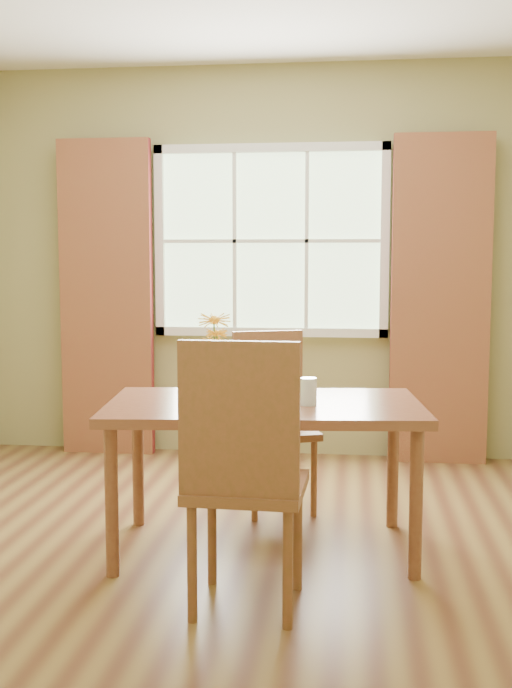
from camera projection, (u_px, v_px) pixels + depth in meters
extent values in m
cube|color=brown|center=(231.00, 550.00, 3.87)|extent=(4.20, 3.80, 0.02)
cube|color=#96905A|center=(271.00, 263.00, 5.61)|extent=(4.20, 0.02, 2.70)
cube|color=#96905A|center=(105.00, 278.00, 1.84)|extent=(4.20, 0.02, 2.70)
cube|color=#B2D3A0|center=(271.00, 241.00, 5.56)|extent=(1.50, 0.02, 1.20)
cube|color=white|center=(271.00, 148.00, 5.46)|extent=(1.62, 0.04, 0.06)
cube|color=white|center=(270.00, 332.00, 5.60)|extent=(1.62, 0.04, 0.06)
cube|color=white|center=(160.00, 241.00, 5.62)|extent=(0.06, 0.04, 1.32)
cube|color=white|center=(385.00, 241.00, 5.44)|extent=(0.06, 0.04, 1.32)
cube|color=white|center=(270.00, 241.00, 5.54)|extent=(1.50, 0.03, 0.02)
cube|color=maroon|center=(107.00, 299.00, 5.64)|extent=(0.65, 0.08, 2.20)
cube|color=maroon|center=(440.00, 301.00, 5.37)|extent=(0.65, 0.08, 2.20)
cube|color=brown|center=(264.00, 407.00, 3.78)|extent=(1.54, 0.96, 0.05)
cylinder|color=brown|center=(112.00, 502.00, 3.50)|extent=(0.06, 0.06, 0.67)
cylinder|color=brown|center=(416.00, 504.00, 3.47)|extent=(0.06, 0.06, 0.67)
cylinder|color=brown|center=(138.00, 462.00, 4.17)|extent=(0.06, 0.06, 0.67)
cylinder|color=brown|center=(393.00, 463.00, 4.14)|extent=(0.06, 0.06, 0.67)
cube|color=brown|center=(247.00, 487.00, 3.19)|extent=(0.47, 0.47, 0.04)
cube|color=brown|center=(238.00, 420.00, 2.96)|extent=(0.45, 0.05, 0.58)
cylinder|color=brown|center=(192.00, 563.00, 3.07)|extent=(0.04, 0.04, 0.46)
cylinder|color=brown|center=(288.00, 569.00, 3.01)|extent=(0.04, 0.04, 0.46)
cylinder|color=brown|center=(212.00, 531.00, 3.43)|extent=(0.04, 0.04, 0.46)
cylinder|color=brown|center=(298.00, 536.00, 3.37)|extent=(0.04, 0.04, 0.46)
cube|color=brown|center=(276.00, 432.00, 4.42)|extent=(0.52, 0.52, 0.04)
cube|color=brown|center=(268.00, 377.00, 4.57)|extent=(0.39, 0.18, 0.52)
cylinder|color=brown|center=(255.00, 482.00, 4.25)|extent=(0.03, 0.03, 0.42)
cylinder|color=brown|center=(314.00, 478.00, 4.33)|extent=(0.03, 0.03, 0.42)
cylinder|color=brown|center=(241.00, 467.00, 4.56)|extent=(0.03, 0.03, 0.42)
cylinder|color=brown|center=(296.00, 463.00, 4.64)|extent=(0.03, 0.03, 0.42)
cube|color=beige|center=(238.00, 406.00, 3.67)|extent=(0.52, 0.43, 0.01)
cube|color=#C5DD37|center=(254.00, 405.00, 3.65)|extent=(0.31, 0.31, 0.01)
ellipsoid|color=gold|center=(240.00, 397.00, 3.67)|extent=(0.18, 0.13, 0.05)
ellipsoid|color=#4C8C2D|center=(250.00, 395.00, 3.64)|extent=(0.10, 0.07, 0.01)
cylinder|color=red|center=(239.00, 389.00, 3.67)|extent=(0.09, 0.09, 0.01)
cylinder|color=red|center=(246.00, 387.00, 3.67)|extent=(0.09, 0.09, 0.01)
ellipsoid|color=gold|center=(241.00, 380.00, 3.66)|extent=(0.18, 0.13, 0.06)
cylinder|color=silver|center=(308.00, 391.00, 3.71)|extent=(0.08, 0.08, 0.13)
cylinder|color=silver|center=(308.00, 394.00, 3.71)|extent=(0.07, 0.07, 0.10)
cylinder|color=silver|center=(215.00, 374.00, 4.00)|extent=(0.08, 0.08, 0.20)
cylinder|color=silver|center=(215.00, 384.00, 4.01)|extent=(0.07, 0.07, 0.10)
cylinder|color=#3D7028|center=(215.00, 357.00, 3.99)|extent=(0.01, 0.01, 0.37)
cylinder|color=#3D7028|center=(217.00, 364.00, 3.99)|extent=(0.01, 0.01, 0.30)
cylinder|color=#3D7028|center=(213.00, 367.00, 4.01)|extent=(0.01, 0.01, 0.26)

